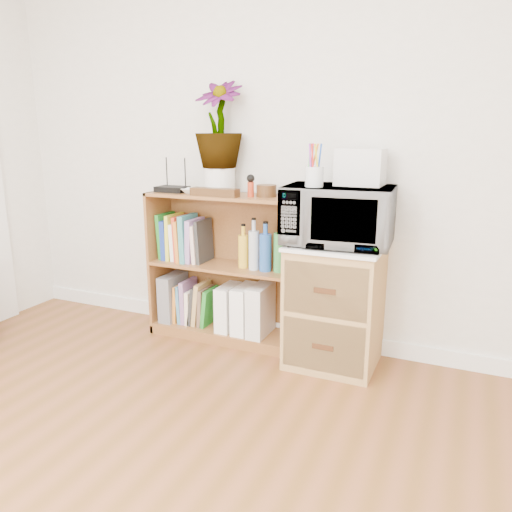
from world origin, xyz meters
The scene contains 21 objects.
skirting_board centered at (0.00, 2.24, 0.05)m, with size 4.00×0.02×0.10m, color white.
bookshelf centered at (-0.35, 2.10, 0.47)m, with size 1.00×0.30×0.95m, color brown.
wicker_unit centered at (0.40, 2.02, 0.35)m, with size 0.50×0.45×0.70m, color #9E7542.
microwave centered at (0.40, 2.02, 0.88)m, with size 0.59×0.40×0.32m, color white.
pen_cup centered at (0.29, 1.92, 1.10)m, with size 0.10×0.10×0.11m, color silver.
small_appliance centered at (0.49, 2.10, 1.14)m, with size 0.25×0.21×0.20m, color silver.
router centered at (-0.71, 2.08, 0.97)m, with size 0.20×0.13×0.04m, color black.
white_bowl centered at (-0.56, 2.07, 0.97)m, with size 0.13×0.13×0.03m, color white.
plant_pot centered at (-0.39, 2.12, 1.03)m, with size 0.19×0.19×0.16m, color silver.
potted_plant centered at (-0.39, 2.12, 1.37)m, with size 0.29×0.29×0.52m, color #3C6D2B.
trinket_box centered at (-0.36, 2.00, 0.97)m, with size 0.30×0.08×0.05m, color #34200E.
kokeshi_doll centered at (-0.15, 2.06, 0.99)m, with size 0.04×0.04×0.09m, color #A82D14.
wooden_bowl centered at (-0.07, 2.11, 0.99)m, with size 0.12×0.12×0.07m, color #3A230F.
paint_jars centered at (0.11, 2.01, 0.97)m, with size 0.10×0.04×0.05m, color pink.
file_box centered at (-0.75, 2.10, 0.23)m, with size 0.09×0.25×0.32m, color slate.
magazine_holder_left centered at (-0.32, 2.09, 0.22)m, with size 0.09×0.23×0.29m, color white.
magazine_holder_mid centered at (-0.21, 2.09, 0.22)m, with size 0.10×0.24×0.31m, color white.
magazine_holder_right centered at (-0.09, 2.09, 0.23)m, with size 0.10×0.26×0.32m, color silver.
cookbooks centered at (-0.65, 2.10, 0.64)m, with size 0.33×0.20×0.31m.
liquor_bottles centered at (-0.01, 2.10, 0.65)m, with size 0.46×0.07×0.32m.
lower_books centered at (-0.58, 2.10, 0.20)m, with size 0.27×0.19×0.29m.
Camera 1 is at (1.08, -0.64, 1.34)m, focal length 35.00 mm.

